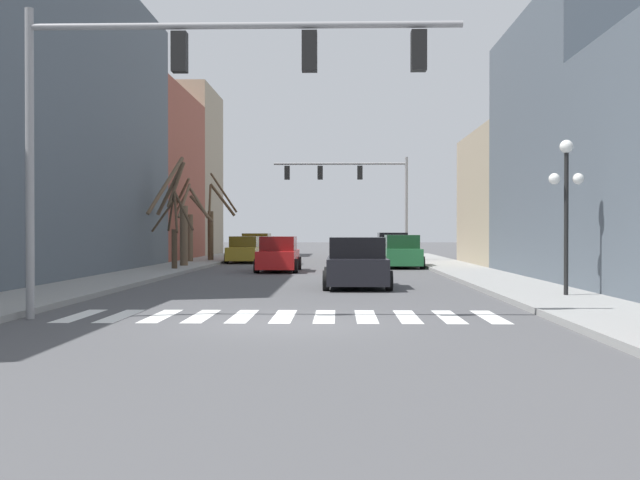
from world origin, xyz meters
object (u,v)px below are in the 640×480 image
object	(u,v)px
traffic_signal_far	(357,183)
car_driving_away_lane	(279,255)
car_parked_right_near	(357,264)
car_parked_left_near	(245,250)
street_tree_left_near	(178,216)
car_driving_toward_lane	(392,249)
traffic_signal_near	(191,83)
car_parked_left_far	(257,247)
street_tree_left_mid	(213,224)
car_parked_right_mid	(402,253)
street_tree_right_mid	(174,233)
street_tree_right_far	(190,221)
street_lamp_right_corner	(566,185)

from	to	relation	value
traffic_signal_far	car_driving_away_lane	size ratio (longest dim) A/B	1.75
car_parked_right_near	car_parked_left_near	bearing A→B (deg)	17.10
car_driving_away_lane	street_tree_left_near	xyz separation A→B (m)	(-5.31, 2.64, 1.91)
car_parked_left_near	car_driving_away_lane	bearing A→B (deg)	-164.26
car_driving_away_lane	traffic_signal_far	bearing A→B (deg)	160.08
car_driving_toward_lane	car_parked_right_near	distance (m)	20.59
traffic_signal_near	car_driving_away_lane	bearing A→B (deg)	89.15
car_driving_toward_lane	car_driving_away_lane	distance (m)	11.82
car_driving_toward_lane	car_parked_left_far	bearing A→B (deg)	56.79
street_tree_left_mid	traffic_signal_near	bearing A→B (deg)	-81.32
car_parked_left_far	car_parked_right_near	distance (m)	26.93
traffic_signal_near	car_driving_toward_lane	xyz separation A→B (m)	(6.34, 29.49, -4.14)
car_parked_right_mid	street_tree_left_near	bearing A→B (deg)	94.22
car_parked_right_near	street_tree_right_mid	size ratio (longest dim) A/B	1.13
car_parked_right_mid	car_parked_left_near	xyz separation A→B (m)	(-8.91, 6.62, -0.04)
traffic_signal_near	street_tree_right_far	bearing A→B (deg)	101.38
street_tree_right_far	street_tree_left_near	bearing A→B (deg)	-84.61
street_lamp_right_corner	street_tree_right_far	bearing A→B (deg)	122.84
street_tree_right_mid	street_tree_left_mid	bearing A→B (deg)	89.99
car_driving_away_lane	street_lamp_right_corner	bearing A→B (deg)	31.32
street_tree_left_near	car_parked_right_mid	bearing A→B (deg)	4.22
traffic_signal_near	car_parked_right_mid	distance (m)	24.06
street_lamp_right_corner	street_tree_right_mid	world-z (taller)	street_lamp_right_corner
traffic_signal_far	street_tree_right_mid	world-z (taller)	traffic_signal_far
traffic_signal_near	car_parked_right_near	distance (m)	10.66
car_driving_toward_lane	street_tree_right_far	distance (m)	12.16
car_driving_away_lane	street_tree_right_mid	world-z (taller)	street_tree_right_mid
street_tree_right_mid	car_driving_toward_lane	bearing A→B (deg)	44.17
car_parked_right_mid	street_tree_left_near	distance (m)	11.56
car_driving_toward_lane	car_parked_left_far	xyz separation A→B (m)	(-8.84, 5.79, -0.02)
street_tree_right_far	car_parked_left_far	bearing A→B (deg)	68.52
traffic_signal_far	car_parked_right_near	size ratio (longest dim) A/B	2.00
traffic_signal_near	street_lamp_right_corner	world-z (taller)	traffic_signal_near
traffic_signal_far	car_parked_left_far	world-z (taller)	traffic_signal_far
traffic_signal_near	street_lamp_right_corner	distance (m)	10.50
car_parked_left_far	street_tree_left_near	bearing A→B (deg)	169.25
car_parked_right_mid	street_tree_left_near	xyz separation A→B (m)	(-11.37, -0.84, 1.89)
car_driving_toward_lane	car_parked_left_near	size ratio (longest dim) A/B	0.95
street_lamp_right_corner	car_parked_left_far	bearing A→B (deg)	110.96
car_parked_right_near	street_tree_left_mid	xyz separation A→B (m)	(-8.24, 20.64, 1.55)
car_parked_right_near	street_tree_left_mid	bearing A→B (deg)	21.77
car_driving_toward_lane	car_parked_left_near	world-z (taller)	car_driving_toward_lane
street_lamp_right_corner	car_parked_right_mid	size ratio (longest dim) A/B	1.02
car_parked_left_far	car_driving_away_lane	bearing A→B (deg)	-170.09
car_driving_away_lane	street_tree_right_mid	size ratio (longest dim) A/B	1.30
car_driving_away_lane	street_tree_right_far	distance (m)	10.20
car_parked_left_far	car_parked_right_mid	distance (m)	15.28
street_lamp_right_corner	car_driving_toward_lane	xyz separation A→B (m)	(-2.90, 24.87, -2.28)
street_lamp_right_corner	street_tree_left_near	distance (m)	22.48
car_parked_right_mid	car_parked_left_near	world-z (taller)	car_parked_right_mid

